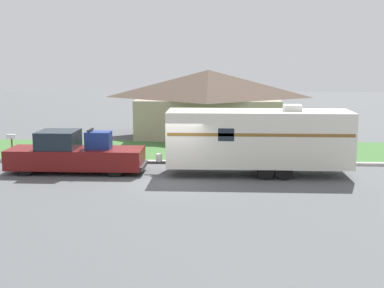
# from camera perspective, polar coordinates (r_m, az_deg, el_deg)

# --- Properties ---
(ground_plane) EXTENTS (120.00, 120.00, 0.00)m
(ground_plane) POSITION_cam_1_polar(r_m,az_deg,el_deg) (23.63, -1.87, -3.89)
(ground_plane) COLOR #515456
(curb_strip) EXTENTS (80.00, 0.30, 0.14)m
(curb_strip) POSITION_cam_1_polar(r_m,az_deg,el_deg) (27.27, -1.20, -1.94)
(curb_strip) COLOR beige
(curb_strip) RESTS_ON ground_plane
(lawn_strip) EXTENTS (80.00, 7.00, 0.03)m
(lawn_strip) POSITION_cam_1_polar(r_m,az_deg,el_deg) (30.86, -0.70, -0.71)
(lawn_strip) COLOR #3D6B33
(lawn_strip) RESTS_ON ground_plane
(house_across_street) EXTENTS (10.16, 7.42, 4.49)m
(house_across_street) POSITION_cam_1_polar(r_m,az_deg,el_deg) (36.89, 1.76, 4.56)
(house_across_street) COLOR gray
(house_across_street) RESTS_ON ground_plane
(pickup_truck) EXTENTS (6.41, 2.02, 2.06)m
(pickup_truck) POSITION_cam_1_polar(r_m,az_deg,el_deg) (25.67, -12.46, -1.08)
(pickup_truck) COLOR black
(pickup_truck) RESTS_ON ground_plane
(travel_trailer) EXTENTS (9.29, 2.45, 3.24)m
(travel_trailer) POSITION_cam_1_polar(r_m,az_deg,el_deg) (24.67, 7.12, 0.63)
(travel_trailer) COLOR black
(travel_trailer) RESTS_ON ground_plane
(mailbox) EXTENTS (0.48, 0.20, 1.33)m
(mailbox) POSITION_cam_1_polar(r_m,az_deg,el_deg) (29.85, -18.69, 0.40)
(mailbox) COLOR brown
(mailbox) RESTS_ON ground_plane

